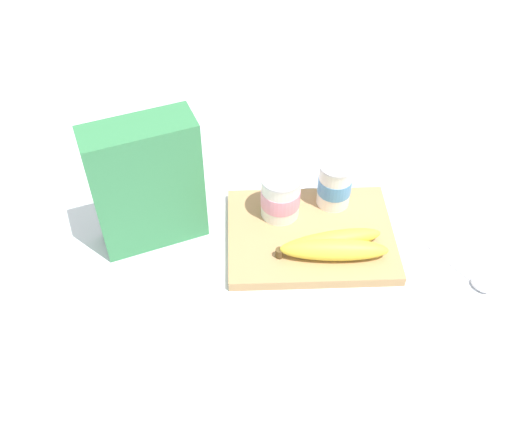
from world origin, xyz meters
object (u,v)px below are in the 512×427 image
object	(u,v)px
cereal_box	(147,185)
spoon	(467,275)
yogurt_cup_front	(280,196)
yogurt_cup_back	(335,184)
cutting_board	(310,235)
banana_bunch	(332,246)

from	to	relation	value
cereal_box	spoon	size ratio (longest dim) A/B	2.05
cereal_box	spoon	xyz separation A→B (m)	(0.54, -0.12, -0.12)
yogurt_cup_front	yogurt_cup_back	world-z (taller)	yogurt_cup_back
yogurt_cup_front	cereal_box	bearing A→B (deg)	-173.08
yogurt_cup_front	spoon	bearing A→B (deg)	-25.32
cutting_board	yogurt_cup_back	distance (m)	0.11
cutting_board	banana_bunch	bearing A→B (deg)	-59.50
yogurt_cup_front	spoon	distance (m)	0.35
cereal_box	yogurt_cup_front	world-z (taller)	cereal_box
banana_bunch	yogurt_cup_back	bearing A→B (deg)	81.60
yogurt_cup_front	yogurt_cup_back	distance (m)	0.10
spoon	yogurt_cup_front	bearing A→B (deg)	154.68
banana_bunch	spoon	bearing A→B (deg)	-11.52
cereal_box	yogurt_cup_front	xyz separation A→B (m)	(0.23, 0.03, -0.06)
yogurt_cup_back	banana_bunch	size ratio (longest dim) A/B	0.47
cutting_board	cereal_box	size ratio (longest dim) A/B	1.21
cereal_box	banana_bunch	distance (m)	0.33
cereal_box	yogurt_cup_back	size ratio (longest dim) A/B	2.67
cutting_board	yogurt_cup_back	bearing A→B (deg)	56.91
banana_bunch	spoon	size ratio (longest dim) A/B	1.62
banana_bunch	yogurt_cup_front	bearing A→B (deg)	129.41
cutting_board	yogurt_cup_back	world-z (taller)	yogurt_cup_back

